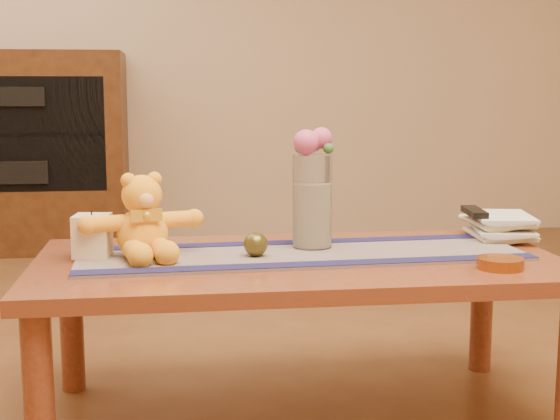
{
  "coord_description": "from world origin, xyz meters",
  "views": [
    {
      "loc": [
        -0.32,
        -2.04,
        0.9
      ],
      "look_at": [
        -0.05,
        0.0,
        0.58
      ],
      "focal_mm": 50.55,
      "sensor_mm": 36.0,
      "label": 1
    }
  ],
  "objects": [
    {
      "name": "teddy_bear",
      "position": [
        -0.41,
        0.04,
        0.56
      ],
      "size": [
        0.37,
        0.33,
        0.21
      ],
      "primitive_type": null,
      "rotation": [
        0.0,
        0.0,
        0.26
      ],
      "color": "#FFA820",
      "rests_on": "persian_runner"
    },
    {
      "name": "table_leg_bl",
      "position": [
        -0.64,
        0.29,
        0.21
      ],
      "size": [
        0.07,
        0.07,
        0.41
      ],
      "primitive_type": "cylinder",
      "color": "#5E2816",
      "rests_on": "floor"
    },
    {
      "name": "blue_flower_side",
      "position": [
        0.02,
        0.12,
        0.74
      ],
      "size": [
        0.04,
        0.04,
        0.04
      ],
      "primitive_type": "sphere",
      "color": "#4A55A1",
      "rests_on": "glass_vase"
    },
    {
      "name": "book_bottom",
      "position": [
        0.56,
        0.19,
        0.46
      ],
      "size": [
        0.18,
        0.23,
        0.02
      ],
      "primitive_type": "imported",
      "rotation": [
        0.0,
        0.0,
        -0.07
      ],
      "color": "beige",
      "rests_on": "coffee_table_top"
    },
    {
      "name": "glass_vase",
      "position": [
        0.05,
        0.1,
        0.59
      ],
      "size": [
        0.11,
        0.11,
        0.26
      ],
      "primitive_type": "cylinder",
      "color": "silver",
      "rests_on": "persian_runner"
    },
    {
      "name": "floor",
      "position": [
        0.0,
        0.0,
        0.0
      ],
      "size": [
        5.5,
        5.5,
        0.0
      ],
      "primitive_type": "plane",
      "color": "#573218",
      "rests_on": "ground"
    },
    {
      "name": "runner_border_far",
      "position": [
        0.01,
        0.17,
        0.46
      ],
      "size": [
        1.2,
        0.11,
        0.0
      ],
      "primitive_type": "cube",
      "rotation": [
        0.0,
        0.0,
        0.04
      ],
      "color": "#181643",
      "rests_on": "persian_runner"
    },
    {
      "name": "coffee_table_top",
      "position": [
        0.0,
        0.0,
        0.43
      ],
      "size": [
        1.4,
        0.7,
        0.04
      ],
      "primitive_type": "cube",
      "color": "#5E2816",
      "rests_on": "floor"
    },
    {
      "name": "book_upper",
      "position": [
        0.55,
        0.19,
        0.5
      ],
      "size": [
        0.17,
        0.23,
        0.02
      ],
      "primitive_type": "imported",
      "rotation": [
        0.0,
        0.0,
        -0.02
      ],
      "color": "beige",
      "rests_on": "book_lower"
    },
    {
      "name": "blue_flower_back",
      "position": [
        0.06,
        0.13,
        0.75
      ],
      "size": [
        0.04,
        0.04,
        0.04
      ],
      "primitive_type": "sphere",
      "color": "#4A55A1",
      "rests_on": "glass_vase"
    },
    {
      "name": "cabinet_shelf",
      "position": [
        -1.2,
        2.33,
        0.66
      ],
      "size": [
        1.02,
        0.2,
        0.02
      ],
      "primitive_type": "cube",
      "color": "#32190B",
      "rests_on": "media_cabinet"
    },
    {
      "name": "leaf_sprig",
      "position": [
        0.09,
        0.08,
        0.74
      ],
      "size": [
        0.03,
        0.03,
        0.03
      ],
      "primitive_type": "sphere",
      "color": "#33662D",
      "rests_on": "glass_vase"
    },
    {
      "name": "stereo_lower",
      "position": [
        -1.2,
        2.35,
        0.46
      ],
      "size": [
        0.42,
        0.28,
        0.12
      ],
      "primitive_type": "cube",
      "color": "black",
      "rests_on": "media_cabinet"
    },
    {
      "name": "potpourri_fill",
      "position": [
        0.05,
        0.1,
        0.55
      ],
      "size": [
        0.09,
        0.09,
        0.18
      ],
      "primitive_type": "cylinder",
      "color": "beige",
      "rests_on": "glass_vase"
    },
    {
      "name": "persian_runner",
      "position": [
        0.01,
        0.02,
        0.45
      ],
      "size": [
        1.21,
        0.4,
        0.01
      ],
      "primitive_type": "cube",
      "rotation": [
        0.0,
        0.0,
        0.04
      ],
      "color": "#181F45",
      "rests_on": "coffee_table_top"
    },
    {
      "name": "amber_dish",
      "position": [
        0.48,
        -0.2,
        0.46
      ],
      "size": [
        0.14,
        0.14,
        0.03
      ],
      "primitive_type": "cylinder",
      "rotation": [
        0.0,
        0.0,
        -0.28
      ],
      "color": "#BF5914",
      "rests_on": "coffee_table_top"
    },
    {
      "name": "book_lower",
      "position": [
        0.56,
        0.18,
        0.48
      ],
      "size": [
        0.21,
        0.25,
        0.02
      ],
      "primitive_type": "imported",
      "rotation": [
        0.0,
        0.0,
        -0.21
      ],
      "color": "beige",
      "rests_on": "book_bottom"
    },
    {
      "name": "rose_right",
      "position": [
        0.08,
        0.1,
        0.76
      ],
      "size": [
        0.06,
        0.06,
        0.06
      ],
      "primitive_type": "sphere",
      "color": "#D14A84",
      "rests_on": "glass_vase"
    },
    {
      "name": "runner_border_near",
      "position": [
        0.02,
        -0.12,
        0.46
      ],
      "size": [
        1.2,
        0.11,
        0.0
      ],
      "primitive_type": "cube",
      "rotation": [
        0.0,
        0.0,
        0.04
      ],
      "color": "#181643",
      "rests_on": "persian_runner"
    },
    {
      "name": "media_cabinet",
      "position": [
        -1.2,
        2.48,
        0.55
      ],
      "size": [
        1.2,
        0.5,
        1.1
      ],
      "primitive_type": "cube",
      "color": "#32190B",
      "rests_on": "floor"
    },
    {
      "name": "tv_remote",
      "position": [
        0.56,
        0.18,
        0.54
      ],
      "size": [
        0.06,
        0.16,
        0.02
      ],
      "primitive_type": "cube",
      "rotation": [
        0.0,
        0.0,
        -0.13
      ],
      "color": "black",
      "rests_on": "book_top"
    },
    {
      "name": "table_leg_fl",
      "position": [
        -0.64,
        -0.29,
        0.21
      ],
      "size": [
        0.07,
        0.07,
        0.41
      ],
      "primitive_type": "cylinder",
      "color": "#5E2816",
      "rests_on": "floor"
    },
    {
      "name": "rose_left",
      "position": [
        0.03,
        0.09,
        0.75
      ],
      "size": [
        0.07,
        0.07,
        0.07
      ],
      "primitive_type": "sphere",
      "color": "#D14A84",
      "rests_on": "glass_vase"
    },
    {
      "name": "book_top",
      "position": [
        0.56,
        0.18,
        0.52
      ],
      "size": [
        0.2,
        0.25,
        0.02
      ],
      "primitive_type": "imported",
      "rotation": [
        0.0,
        0.0,
        -0.18
      ],
      "color": "beige",
      "rests_on": "book_upper"
    },
    {
      "name": "wall_back",
      "position": [
        0.0,
        2.75,
        1.35
      ],
      "size": [
        5.5,
        0.0,
        5.5
      ],
      "primitive_type": "plane",
      "rotation": [
        1.57,
        0.0,
        0.0
      ],
      "color": "tan",
      "rests_on": "floor"
    },
    {
      "name": "stereo_upper",
      "position": [
        -1.2,
        2.35,
        0.86
      ],
      "size": [
        0.42,
        0.28,
        0.1
      ],
      "primitive_type": "cube",
      "color": "black",
      "rests_on": "media_cabinet"
    },
    {
      "name": "candle_wick",
      "position": [
        -0.54,
        0.05,
        0.57
      ],
      "size": [
        0.0,
        0.0,
        0.01
      ],
      "primitive_type": "cylinder",
      "rotation": [
        0.0,
        0.0,
        -0.11
      ],
      "color": "black",
      "rests_on": "pillar_candle"
    },
    {
      "name": "pillar_candle",
      "position": [
        -0.54,
        0.05,
        0.51
      ],
      "size": [
        0.1,
        0.1,
        0.11
      ],
      "primitive_type": "cube",
      "rotation": [
        0.0,
        0.0,
        -0.11
      ],
      "color": "beige",
      "rests_on": "persian_runner"
    },
    {
      "name": "bronze_ball",
      "position": [
        -0.12,
        -0.01,
        0.49
      ],
      "size": [
        0.07,
        0.07,
        0.06
      ],
      "primitive_type": "sphere",
      "rotation": [
        0.0,
        0.0,
        0.17
      ],
      "color": "#494118",
      "rests_on": "persian_runner"
    },
    {
      "name": "cabinet_cavity",
      "position": [
        -1.2,
        2.25,
        0.66
      ],
      "size": [
        1.02,
        0.03,
        0.61
      ],
      "primitive_type": "cube",
      "color": "black",
      "rests_on": "media_cabinet"
    },
    {
      "name": "table_leg_br",
      "position": [
        0.64,
        0.29,
        0.21
      ],
      "size": [
        0.07,
        0.07,
        0.41
      ],
      "primitive_type": "cylinder",
      "color": "#5E2816",
      "rests_on": "floor"
    }
  ]
}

